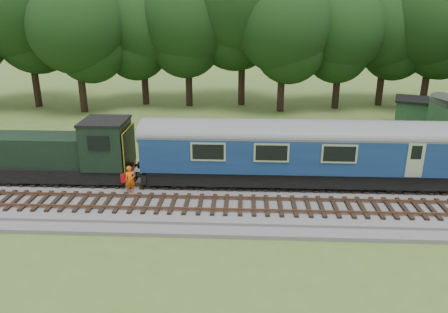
{
  "coord_description": "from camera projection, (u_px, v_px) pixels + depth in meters",
  "views": [
    {
      "loc": [
        1.55,
        -22.15,
        10.41
      ],
      "look_at": [
        0.41,
        1.4,
        2.0
      ],
      "focal_mm": 35.0,
      "sensor_mm": 36.0,
      "label": 1
    }
  ],
  "objects": [
    {
      "name": "dmu_railcar",
      "position": [
        302.0,
        148.0,
        24.63
      ],
      "size": [
        18.05,
        2.86,
        3.88
      ],
      "color": "black",
      "rests_on": "ground"
    },
    {
      "name": "shunter_loco",
      "position": [
        62.0,
        154.0,
        25.47
      ],
      "size": [
        8.91,
        2.6,
        3.38
      ],
      "color": "black",
      "rests_on": "ground"
    },
    {
      "name": "worker",
      "position": [
        130.0,
        180.0,
        23.97
      ],
      "size": [
        0.68,
        0.58,
        1.59
      ],
      "primitive_type": "imported",
      "rotation": [
        0.0,
        0.0,
        0.41
      ],
      "color": "#E4540C",
      "rests_on": "ballast"
    },
    {
      "name": "ground",
      "position": [
        215.0,
        198.0,
        24.4
      ],
      "size": [
        120.0,
        120.0,
        0.0
      ],
      "primitive_type": "plane",
      "color": "#476324",
      "rests_on": "ground"
    },
    {
      "name": "fence",
      "position": [
        220.0,
        169.0,
        28.64
      ],
      "size": [
        64.0,
        0.12,
        1.0
      ],
      "primitive_type": null,
      "color": "#6B6054",
      "rests_on": "ground"
    },
    {
      "name": "tree_line",
      "position": [
        230.0,
        108.0,
        45.1
      ],
      "size": [
        70.0,
        8.0,
        18.0
      ],
      "primitive_type": null,
      "color": "black",
      "rests_on": "ground"
    },
    {
      "name": "track_south",
      "position": [
        213.0,
        204.0,
        22.76
      ],
      "size": [
        67.2,
        2.4,
        0.21
      ],
      "color": "black",
      "rests_on": "ballast"
    },
    {
      "name": "track_north",
      "position": [
        217.0,
        182.0,
        25.58
      ],
      "size": [
        67.2,
        2.4,
        0.21
      ],
      "color": "black",
      "rests_on": "ballast"
    },
    {
      "name": "shed",
      "position": [
        413.0,
        113.0,
        37.53
      ],
      "size": [
        4.03,
        4.03,
        2.6
      ],
      "rotation": [
        0.0,
        0.0,
        -0.33
      ],
      "color": "#18351A",
      "rests_on": "ground"
    },
    {
      "name": "ballast",
      "position": [
        215.0,
        196.0,
        24.35
      ],
      "size": [
        70.0,
        7.0,
        0.35
      ],
      "primitive_type": "cube",
      "color": "#4C4C4F",
      "rests_on": "ground"
    }
  ]
}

